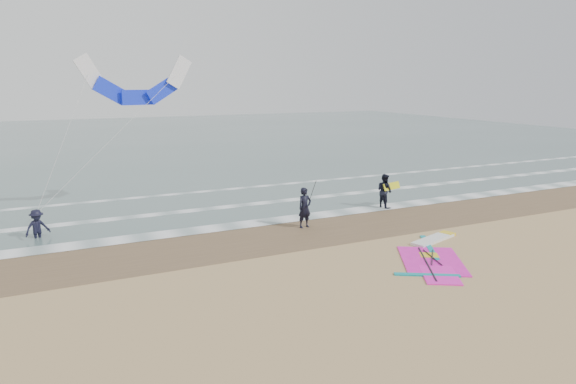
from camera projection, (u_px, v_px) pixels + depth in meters
name	position (u px, v px, depth m)	size (l,w,h in m)	color
ground	(385.00, 273.00, 18.82)	(120.00, 120.00, 0.00)	tan
sea_water	(145.00, 140.00, 61.19)	(120.00, 80.00, 0.02)	#47605E
wet_sand_band	(309.00, 230.00, 24.12)	(120.00, 5.00, 0.01)	brown
foam_waterline	(271.00, 209.00, 28.03)	(120.00, 9.15, 0.02)	white
windsurf_rig	(434.00, 254.00, 20.69)	(5.53, 5.24, 0.13)	white
person_standing	(305.00, 208.00, 24.44)	(0.71, 0.47, 1.95)	black
person_walking	(384.00, 191.00, 28.28)	(0.93, 0.72, 1.91)	black
person_wading	(37.00, 220.00, 22.72)	(1.09, 0.63, 1.69)	black
held_pole	(310.00, 198.00, 24.47)	(0.17, 0.86, 1.82)	black
carried_kiteboard	(392.00, 186.00, 28.30)	(1.30, 0.51, 0.39)	yellow
surf_kite	(136.00, 85.00, 26.41)	(8.18, 3.39, 7.15)	white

